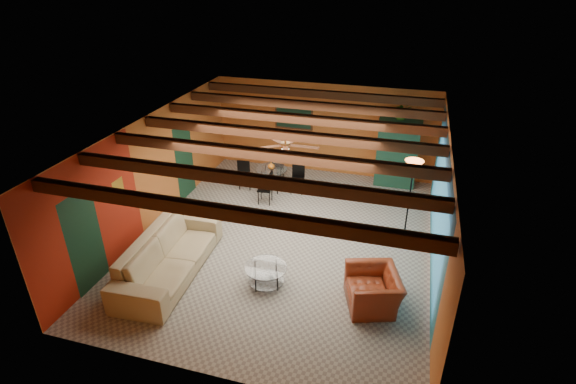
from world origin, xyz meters
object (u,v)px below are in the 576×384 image
(dining_table, at_px, (271,175))
(floor_lamp, at_px, (409,201))
(armoire, at_px, (397,153))
(sofa, at_px, (169,255))
(vase, at_px, (271,157))
(potted_plant, at_px, (402,112))
(coffee_table, at_px, (266,275))
(armchair, at_px, (373,289))

(dining_table, xyz_separation_m, floor_lamp, (3.74, -1.52, 0.54))
(armoire, bearing_deg, sofa, -127.27)
(vase, bearing_deg, sofa, -101.58)
(dining_table, xyz_separation_m, armoire, (3.29, 1.38, 0.49))
(dining_table, distance_m, potted_plant, 3.95)
(sofa, relative_size, potted_plant, 5.67)
(dining_table, bearing_deg, armoire, 22.73)
(potted_plant, bearing_deg, coffee_table, -111.62)
(potted_plant, relative_size, vase, 2.66)
(sofa, bearing_deg, potted_plant, -39.68)
(vase, bearing_deg, potted_plant, 22.73)
(dining_table, relative_size, armoire, 0.93)
(sofa, distance_m, armchair, 4.13)
(armoire, bearing_deg, potted_plant, 0.00)
(coffee_table, bearing_deg, potted_plant, 68.38)
(coffee_table, bearing_deg, armchair, 0.04)
(potted_plant, bearing_deg, floor_lamp, -81.34)
(coffee_table, distance_m, dining_table, 4.15)
(dining_table, bearing_deg, coffee_table, -73.56)
(coffee_table, height_order, potted_plant, potted_plant)
(armchair, xyz_separation_m, floor_lamp, (0.46, 2.45, 0.65))
(armchair, relative_size, vase, 5.38)
(sofa, relative_size, floor_lamp, 1.49)
(floor_lamp, relative_size, potted_plant, 3.81)
(dining_table, bearing_deg, floor_lamp, -22.17)
(sofa, bearing_deg, vase, -14.42)
(floor_lamp, bearing_deg, potted_plant, 98.66)
(coffee_table, bearing_deg, floor_lamp, 43.71)
(coffee_table, distance_m, armoire, 5.80)
(sofa, relative_size, vase, 15.06)
(floor_lamp, distance_m, vase, 4.03)
(coffee_table, xyz_separation_m, dining_table, (-1.17, 3.97, 0.24))
(coffee_table, relative_size, armoire, 0.45)
(sofa, distance_m, armoire, 6.93)
(armchair, xyz_separation_m, armoire, (0.02, 5.35, 0.60))
(sofa, bearing_deg, dining_table, -14.42)
(potted_plant, xyz_separation_m, vase, (-3.29, -1.38, -1.14))
(sofa, distance_m, coffee_table, 2.04)
(sofa, relative_size, armoire, 1.57)
(floor_lamp, height_order, vase, floor_lamp)
(armchair, relative_size, floor_lamp, 0.53)
(potted_plant, bearing_deg, sofa, -126.83)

